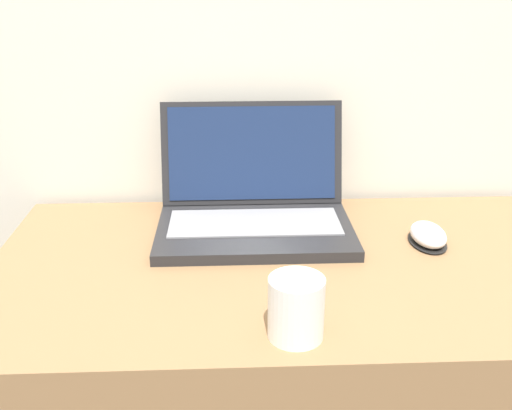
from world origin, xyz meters
The scene contains 3 objects.
laptop centered at (-0.06, 0.44, 0.78)m, with size 0.36×0.29×0.22m.
drink_cup centered at (-0.02, 0.07, 0.78)m, with size 0.08×0.08×0.09m.
computer_mouse centered at (0.25, 0.35, 0.75)m, with size 0.07×0.10×0.04m.
Camera 1 is at (-0.11, -0.62, 1.21)m, focal length 42.00 mm.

